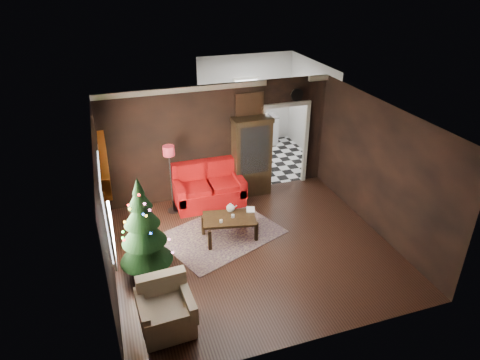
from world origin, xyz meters
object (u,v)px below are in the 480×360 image
object	(u,v)px
floor_lamp	(171,180)
christmas_tree	(143,227)
coffee_table	(229,227)
wall_clock	(297,95)
kitchen_table	(256,154)
teapot	(230,208)
loveseat	(209,185)
armchair	(166,308)
curio_cabinet	(252,158)

from	to	relation	value
floor_lamp	christmas_tree	size ratio (longest dim) A/B	0.90
coffee_table	wall_clock	size ratio (longest dim) A/B	3.41
christmas_tree	coffee_table	bearing A→B (deg)	19.69
christmas_tree	kitchen_table	world-z (taller)	christmas_tree
coffee_table	teapot	size ratio (longest dim) A/B	5.33
christmas_tree	wall_clock	xyz separation A→B (m)	(4.10, 2.55, 1.33)
loveseat	wall_clock	bearing A→B (deg)	9.66
floor_lamp	armchair	world-z (taller)	floor_lamp
coffee_table	christmas_tree	bearing A→B (deg)	-160.31
christmas_tree	coffee_table	world-z (taller)	christmas_tree
wall_clock	coffee_table	bearing A→B (deg)	-140.41
floor_lamp	loveseat	bearing A→B (deg)	4.19
loveseat	teapot	xyz separation A→B (m)	(0.14, -1.29, 0.10)
armchair	kitchen_table	world-z (taller)	armchair
loveseat	coffee_table	bearing A→B (deg)	-88.21
floor_lamp	coffee_table	size ratio (longest dim) A/B	1.52
floor_lamp	kitchen_table	size ratio (longest dim) A/B	2.20
christmas_tree	floor_lamp	bearing A→B (deg)	67.60
wall_clock	kitchen_table	bearing A→B (deg)	113.75
armchair	coffee_table	world-z (taller)	armchair
floor_lamp	armchair	xyz separation A→B (m)	(-0.74, -3.55, -0.37)
coffee_table	wall_clock	distance (m)	3.67
armchair	kitchen_table	distance (m)	6.29
loveseat	christmas_tree	xyz separation A→B (m)	(-1.75, -2.15, 0.55)
loveseat	christmas_tree	bearing A→B (deg)	-129.16
floor_lamp	teapot	world-z (taller)	floor_lamp
loveseat	teapot	distance (m)	1.31
floor_lamp	coffee_table	bearing A→B (deg)	-56.91
curio_cabinet	teapot	world-z (taller)	curio_cabinet
curio_cabinet	christmas_tree	xyz separation A→B (m)	(-2.90, -2.37, 0.10)
loveseat	armchair	world-z (taller)	loveseat
curio_cabinet	armchair	size ratio (longest dim) A/B	2.23
floor_lamp	armchair	size ratio (longest dim) A/B	1.94
curio_cabinet	loveseat	bearing A→B (deg)	-169.17
armchair	coffee_table	distance (m)	2.71
loveseat	armchair	distance (m)	3.97
teapot	kitchen_table	world-z (taller)	kitchen_table
loveseat	armchair	size ratio (longest dim) A/B	2.00
teapot	loveseat	bearing A→B (deg)	96.09
armchair	kitchen_table	size ratio (longest dim) A/B	1.14
floor_lamp	teapot	xyz separation A→B (m)	(1.03, -1.23, -0.23)
curio_cabinet	teapot	distance (m)	1.85
christmas_tree	armchair	size ratio (longest dim) A/B	2.17
floor_lamp	kitchen_table	xyz separation A→B (m)	(2.69, 1.72, -0.45)
floor_lamp	christmas_tree	xyz separation A→B (m)	(-0.86, -2.08, 0.22)
christmas_tree	wall_clock	world-z (taller)	wall_clock
christmas_tree	teapot	world-z (taller)	christmas_tree
kitchen_table	curio_cabinet	bearing A→B (deg)	-114.44
coffee_table	wall_clock	world-z (taller)	wall_clock
armchair	kitchen_table	bearing A→B (deg)	53.85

